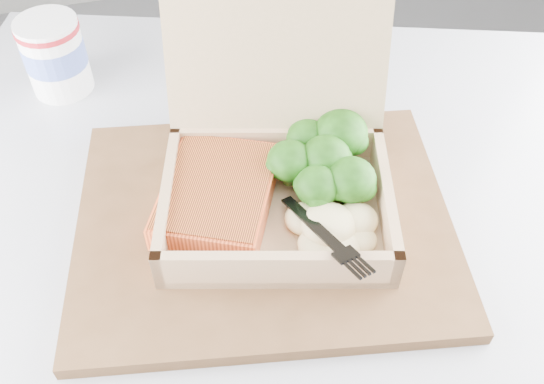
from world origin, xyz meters
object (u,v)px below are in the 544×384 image
object	(u,v)px
takeout_container	(277,154)
paper_cup	(54,54)
serving_tray	(264,222)
cafe_table	(254,329)

from	to	relation	value
takeout_container	paper_cup	distance (m)	0.33
serving_tray	paper_cup	world-z (taller)	paper_cup
takeout_container	paper_cup	xyz separation A→B (m)	(-0.21, 0.26, -0.02)
cafe_table	serving_tray	world-z (taller)	serving_tray
cafe_table	paper_cup	bearing A→B (deg)	119.90
serving_tray	takeout_container	xyz separation A→B (m)	(0.02, 0.03, 0.06)
takeout_container	paper_cup	size ratio (longest dim) A/B	2.92
serving_tray	paper_cup	xyz separation A→B (m)	(-0.19, 0.29, 0.04)
takeout_container	serving_tray	bearing A→B (deg)	-108.28
serving_tray	paper_cup	size ratio (longest dim) A/B	3.91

